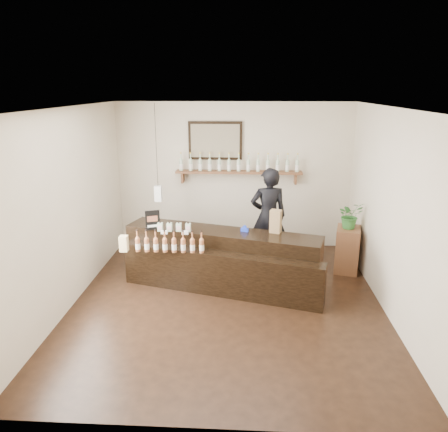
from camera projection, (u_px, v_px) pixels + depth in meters
name	position (u px, v px, depth m)	size (l,w,h in m)	color
ground	(227.00, 302.00, 6.46)	(5.00, 5.00, 0.00)	black
room_shell	(227.00, 190.00, 5.98)	(5.00, 5.00, 5.00)	beige
back_wall_decor	(226.00, 159.00, 8.24)	(2.66, 0.96, 1.69)	brown
counter	(221.00, 261.00, 6.91)	(3.18, 1.67, 1.03)	black
promo_sign	(153.00, 220.00, 6.88)	(0.22, 0.11, 0.32)	black
paper_bag	(276.00, 221.00, 6.75)	(0.20, 0.17, 0.36)	olive
tape_dispenser	(245.00, 229.00, 6.83)	(0.13, 0.08, 0.10)	#1B36C2
side_cabinet	(347.00, 249.00, 7.48)	(0.49, 0.60, 0.77)	brown
potted_plant	(350.00, 215.00, 7.30)	(0.41, 0.36, 0.46)	#306F2C
shopkeeper	(268.00, 210.00, 7.63)	(0.72, 0.47, 1.97)	black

